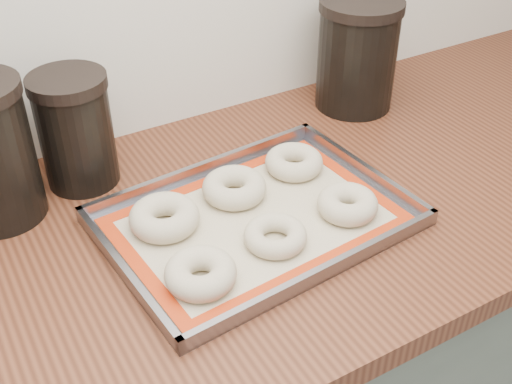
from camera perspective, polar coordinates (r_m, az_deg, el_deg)
countertop at (r=1.06m, az=1.08°, el=-1.93°), size 3.06×0.68×0.04m
baking_tray at (r=1.01m, az=0.00°, el=-2.44°), size 0.49×0.37×0.03m
baking_mat at (r=1.01m, az=-0.00°, el=-2.53°), size 0.44×0.32×0.00m
bagel_front_left at (r=0.89m, az=-4.95°, el=-7.21°), size 0.11×0.11×0.04m
bagel_front_mid at (r=0.96m, az=1.73°, el=-3.91°), size 0.12×0.12×0.03m
bagel_front_right at (r=1.02m, az=8.13°, el=-1.07°), size 0.12×0.12×0.04m
bagel_back_left at (r=0.99m, az=-8.15°, el=-2.24°), size 0.14×0.14×0.04m
bagel_back_mid at (r=1.05m, az=-1.94°, el=0.40°), size 0.12×0.12×0.04m
bagel_back_right at (r=1.11m, az=3.39°, el=2.68°), size 0.10×0.10×0.03m
canister_mid at (r=1.09m, az=-15.74°, el=5.30°), size 0.13×0.13×0.19m
canister_right at (r=1.31m, az=8.98°, el=11.99°), size 0.16×0.16×0.22m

